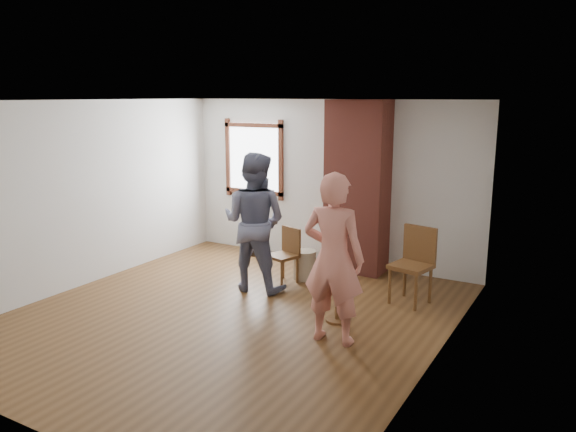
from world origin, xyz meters
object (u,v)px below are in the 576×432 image
object	(u,v)px
man	(254,222)
dining_chair_left	(286,252)
side_table	(338,289)
dining_chair_right	(414,261)
stoneware_crock	(305,265)
person_pink	(333,259)

from	to	relation	value
man	dining_chair_left	bearing A→B (deg)	-122.89
dining_chair_left	side_table	world-z (taller)	dining_chair_left
dining_chair_left	dining_chair_right	xyz separation A→B (m)	(1.85, 0.14, 0.11)
side_table	man	xyz separation A→B (m)	(-1.49, 0.49, 0.55)
stoneware_crock	dining_chair_right	xyz separation A→B (m)	(1.67, -0.11, 0.34)
side_table	person_pink	world-z (taller)	person_pink
stoneware_crock	dining_chair_left	xyz separation A→B (m)	(-0.17, -0.25, 0.23)
dining_chair_left	person_pink	bearing A→B (deg)	-27.86
stoneware_crock	side_table	distance (m)	1.64
dining_chair_right	side_table	distance (m)	1.25
man	person_pink	distance (m)	1.96
side_table	stoneware_crock	bearing A→B (deg)	132.11
man	side_table	bearing A→B (deg)	155.13
dining_chair_left	side_table	xyz separation A→B (m)	(1.26, -0.95, -0.05)
side_table	man	world-z (taller)	man
dining_chair_right	person_pink	size ratio (longest dim) A/B	0.53
dining_chair_left	person_pink	size ratio (longest dim) A/B	0.42
dining_chair_left	dining_chair_right	size ratio (longest dim) A/B	0.80
stoneware_crock	person_pink	world-z (taller)	person_pink
man	stoneware_crock	bearing A→B (deg)	-125.97
dining_chair_left	man	size ratio (longest dim) A/B	0.42
person_pink	dining_chair_left	bearing A→B (deg)	-49.77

